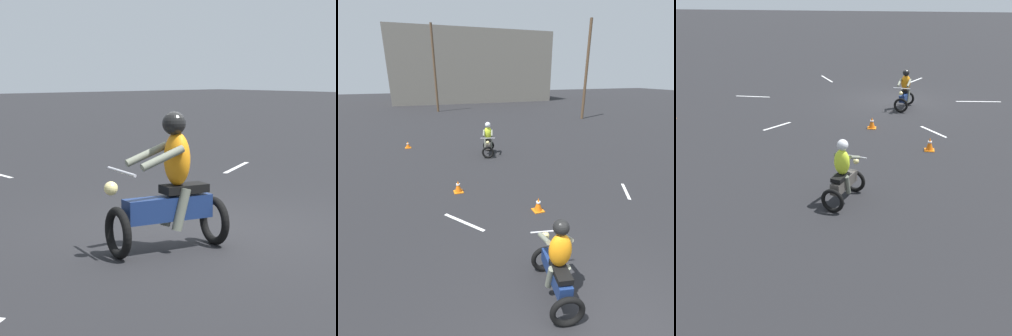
{
  "view_description": "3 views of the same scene",
  "coord_description": "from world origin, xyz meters",
  "views": [
    {
      "loc": [
        -6.19,
        6.14,
        2.08
      ],
      "look_at": [
        -0.45,
        1.23,
        1.0
      ],
      "focal_mm": 70.0,
      "sensor_mm": 36.0,
      "label": 1
    },
    {
      "loc": [
        -2.58,
        -2.09,
        3.93
      ],
      "look_at": [
        0.21,
        5.82,
        0.9
      ],
      "focal_mm": 28.0,
      "sensor_mm": 36.0,
      "label": 2
    },
    {
      "loc": [
        -0.59,
        20.88,
        5.23
      ],
      "look_at": [
        0.87,
        10.42,
        0.9
      ],
      "focal_mm": 50.0,
      "sensor_mm": 36.0,
      "label": 3
    }
  ],
  "objects": [
    {
      "name": "lane_stripe_nw",
      "position": [
        -1.57,
        4.34,
        0.0
      ],
      "size": [
        0.94,
        1.28,
        0.01
      ],
      "primitive_type": "cube",
      "rotation": [
        0.0,
        0.0,
        3.76
      ],
      "color": "silver",
      "rests_on": "ground"
    },
    {
      "name": "building_backdrop",
      "position": [
        6.22,
        39.23,
        4.76
      ],
      "size": [
        22.35,
        9.32,
        9.52
      ],
      "primitive_type": "cube",
      "color": "gray",
      "rests_on": "ground"
    },
    {
      "name": "traffic_cone_mid_left",
      "position": [
        -1.37,
        6.37,
        0.21
      ],
      "size": [
        0.32,
        0.32,
        0.44
      ],
      "color": "orange",
      "rests_on": "ground"
    },
    {
      "name": "motorcycle_rider_background",
      "position": [
        0.88,
        10.45,
        0.73
      ],
      "size": [
        1.01,
        1.56,
        1.66
      ],
      "rotation": [
        0.0,
        0.0,
        2.84
      ],
      "color": "black",
      "rests_on": "ground"
    },
    {
      "name": "utility_pole_far",
      "position": [
        0.08,
        27.9,
        4.34
      ],
      "size": [
        0.24,
        0.24,
        8.68
      ],
      "primitive_type": "cylinder",
      "color": "brown",
      "rests_on": "ground"
    },
    {
      "name": "utility_pole_near",
      "position": [
        12.16,
        18.58,
        4.13
      ],
      "size": [
        0.24,
        0.24,
        8.25
      ],
      "primitive_type": "cylinder",
      "color": "brown",
      "rests_on": "ground"
    },
    {
      "name": "traffic_cone_near_left",
      "position": [
        0.68,
        4.23,
        0.21
      ],
      "size": [
        0.32,
        0.32,
        0.43
      ],
      "color": "orange",
      "rests_on": "ground"
    },
    {
      "name": "traffic_cone_near_right",
      "position": [
        -3.04,
        13.12,
        0.17
      ],
      "size": [
        0.32,
        0.32,
        0.36
      ],
      "color": "orange",
      "rests_on": "ground"
    },
    {
      "name": "lane_stripe_ne",
      "position": [
        4.25,
        4.47,
        0.0
      ],
      "size": [
        0.81,
        1.19,
        0.01
      ],
      "primitive_type": "cube",
      "rotation": [
        0.0,
        0.0,
        2.57
      ],
      "color": "silver",
      "rests_on": "ground"
    },
    {
      "name": "motorcycle_rider_foreground",
      "position": [
        -0.45,
        1.19,
        0.73
      ],
      "size": [
        0.9,
        1.56,
        1.66
      ],
      "rotation": [
        0.0,
        0.0,
        6.08
      ],
      "color": "black",
      "rests_on": "ground"
    }
  ]
}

